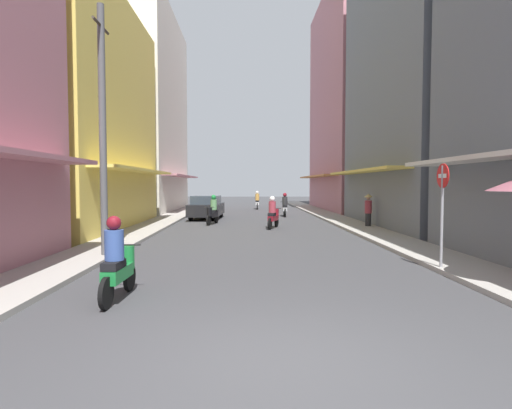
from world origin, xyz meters
TOP-DOWN VIEW (x-y plane):
  - ground_plane at (0.00, 17.98)m, footprint 96.71×96.71m
  - sidewalk_left at (-5.10, 17.98)m, footprint 1.76×51.96m
  - sidewalk_right at (5.10, 17.98)m, footprint 1.76×51.96m
  - building_left_mid at (-8.98, 15.03)m, footprint 7.05×11.83m
  - building_left_far at (-8.98, 28.33)m, footprint 7.05×13.08m
  - building_right_mid at (8.98, 15.77)m, footprint 7.05×11.44m
  - building_right_far at (8.98, 29.07)m, footprint 7.05×13.54m
  - motorbike_white at (0.60, 30.39)m, footprint 0.55×1.81m
  - motorbike_silver at (2.20, 22.37)m, footprint 0.55×1.81m
  - motorbike_green at (-2.78, 2.83)m, footprint 0.55×1.81m
  - motorbike_black at (-2.17, 17.13)m, footprint 0.67×1.77m
  - motorbike_maroon at (0.93, 15.03)m, footprint 0.76×1.74m
  - parked_car at (-2.82, 20.51)m, footprint 2.01×4.20m
  - pedestrian_far at (5.54, 14.89)m, footprint 0.44×0.44m
  - utility_pole at (-4.47, 7.08)m, footprint 0.20×1.20m
  - street_sign_no_entry at (4.37, 5.08)m, footprint 0.07×0.60m

SIDE VIEW (x-z plane):
  - ground_plane at x=0.00m, z-range 0.00..0.00m
  - sidewalk_left at x=-5.10m, z-range 0.00..0.12m
  - sidewalk_right at x=5.10m, z-range 0.00..0.12m
  - motorbike_white at x=0.60m, z-range -0.09..1.49m
  - motorbike_silver at x=2.20m, z-range -0.09..1.49m
  - motorbike_green at x=-2.78m, z-range -0.09..1.49m
  - motorbike_black at x=-2.17m, z-range -0.09..1.49m
  - motorbike_maroon at x=0.93m, z-range -0.09..1.49m
  - parked_car at x=-2.82m, z-range 0.01..1.46m
  - pedestrian_far at x=5.54m, z-range 0.11..1.79m
  - street_sign_no_entry at x=4.37m, z-range 0.39..3.04m
  - utility_pole at x=-4.47m, z-range 0.08..7.27m
  - building_left_mid at x=-8.98m, z-range 0.00..10.83m
  - building_right_mid at x=8.98m, z-range -0.01..14.46m
  - building_left_far at x=-8.98m, z-range -0.01..15.48m
  - building_right_far at x=8.98m, z-range -0.01..17.67m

